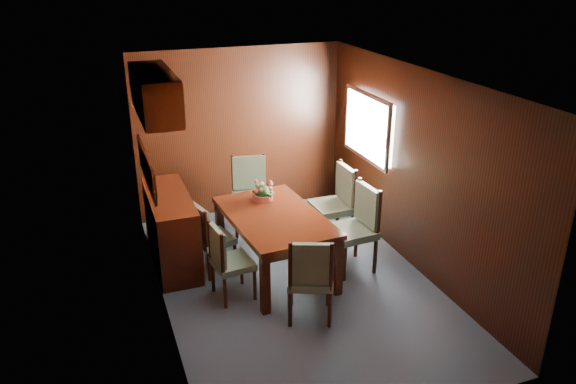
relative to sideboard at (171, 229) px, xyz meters
name	(u,v)px	position (x,y,z in m)	size (l,w,h in m)	color
ground	(296,283)	(1.25, -1.00, -0.45)	(4.50, 4.50, 0.00)	#3F4C56
room_shell	(277,143)	(1.15, -0.67, 1.18)	(3.06, 4.52, 2.41)	black
sideboard	(171,229)	(0.00, 0.00, 0.00)	(0.48, 1.40, 0.90)	black
dining_table	(275,223)	(1.11, -0.66, 0.20)	(1.14, 1.69, 0.76)	black
chair_left_near	(227,258)	(0.44, -1.01, 0.05)	(0.46, 0.47, 0.89)	black
chair_left_far	(208,234)	(0.37, -0.39, 0.05)	(0.50, 0.52, 0.90)	black
chair_right_near	(358,223)	(2.08, -0.90, 0.14)	(0.52, 0.54, 1.07)	black
chair_right_far	(337,200)	(2.15, -0.16, 0.13)	(0.49, 0.51, 1.05)	black
chair_head	(310,275)	(1.13, -1.72, 0.09)	(0.59, 0.58, 0.98)	black
chair_foot	(250,189)	(1.18, 0.58, 0.13)	(0.58, 0.56, 1.04)	black
flower_centerpiece	(263,190)	(1.12, -0.20, 0.43)	(0.27, 0.27, 0.27)	#AE4535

